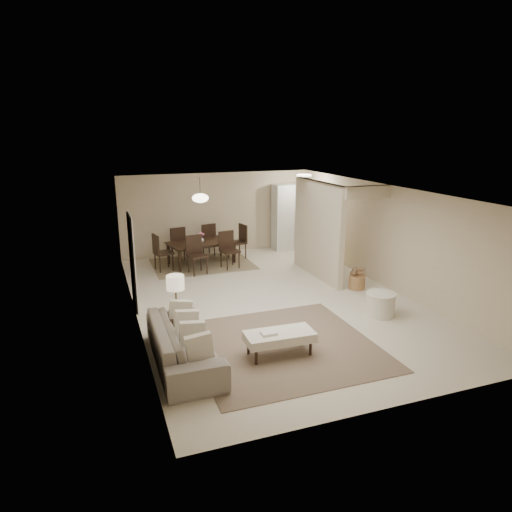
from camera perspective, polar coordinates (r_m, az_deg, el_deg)
name	(u,v)px	position (r m, az deg, el deg)	size (l,w,h in m)	color
floor	(271,299)	(10.51, 1.89, -5.45)	(9.00, 9.00, 0.00)	beige
ceiling	(272,190)	(9.90, 2.02, 8.20)	(9.00, 9.00, 0.00)	white
back_wall	(218,213)	(14.31, -4.78, 5.35)	(6.00, 6.00, 0.00)	#C3B494
left_wall	(133,259)	(9.47, -15.16, -0.39)	(9.00, 9.00, 0.00)	#C3B494
right_wall	(386,236)	(11.56, 15.91, 2.38)	(9.00, 9.00, 0.00)	#C3B494
partition	(318,230)	(11.97, 7.75, 3.27)	(0.15, 2.50, 2.50)	#C3B494
doorway	(132,262)	(10.11, -15.21, -0.76)	(0.04, 0.90, 2.04)	black
pantry_cabinet	(291,217)	(14.81, 4.44, 4.91)	(1.20, 0.55, 2.10)	silver
flush_light	(304,175)	(13.74, 6.02, 10.00)	(0.44, 0.44, 0.05)	white
living_rug	(283,345)	(8.38, 3.40, -11.09)	(3.20, 3.20, 0.01)	brown
sofa	(184,343)	(7.76, -9.04, -10.73)	(0.93, 2.39, 0.70)	gray
ottoman_bench	(280,337)	(7.92, 2.96, -10.06)	(1.21, 0.58, 0.43)	beige
side_table	(178,328)	(8.56, -9.78, -8.89)	(0.46, 0.46, 0.51)	black
table_lamp	(175,286)	(8.26, -10.03, -3.73)	(0.32, 0.32, 0.76)	#422F1C
round_pouf	(380,304)	(9.91, 15.27, -5.86)	(0.62, 0.62, 0.48)	beige
wicker_basket	(357,282)	(11.42, 12.48, -3.21)	(0.39, 0.39, 0.33)	brown
dining_rug	(202,264)	(13.31, -6.71, -0.98)	(2.80, 2.10, 0.01)	#7B6C4C
dining_table	(202,253)	(13.22, -6.75, 0.36)	(1.87, 1.05, 0.66)	black
dining_chairs	(202,247)	(13.17, -6.78, 1.15)	(2.81, 2.25, 1.03)	black
vase	(202,240)	(13.12, -6.81, 2.06)	(0.14, 0.14, 0.14)	white
yellow_mat	(324,268)	(12.95, 8.51, -1.52)	(0.95, 0.58, 0.01)	yellow
pendant_light	(200,198)	(12.90, -6.97, 7.20)	(0.46, 0.46, 0.71)	#422F1C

